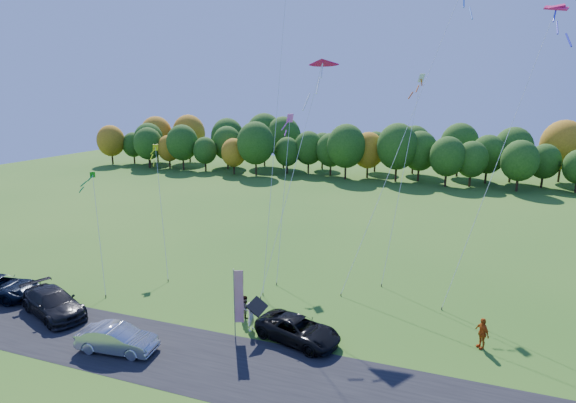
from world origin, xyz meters
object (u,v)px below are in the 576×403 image
(feather_flag, at_px, (238,296))
(black_suv, at_px, (298,330))
(silver_sedan, at_px, (117,339))
(person_east, at_px, (482,333))

(feather_flag, bearing_deg, black_suv, 13.20)
(black_suv, height_order, silver_sedan, silver_sedan)
(black_suv, relative_size, feather_flag, 1.18)
(silver_sedan, xyz_separation_m, feather_flag, (5.94, 3.69, 1.97))
(black_suv, relative_size, person_east, 2.81)
(person_east, height_order, feather_flag, feather_flag)
(silver_sedan, relative_size, person_east, 2.47)
(silver_sedan, height_order, feather_flag, feather_flag)
(black_suv, distance_m, feather_flag, 4.13)
(black_suv, height_order, feather_flag, feather_flag)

